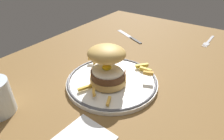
% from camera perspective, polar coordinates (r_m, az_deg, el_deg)
% --- Properties ---
extents(ground_plane, '(1.37, 0.91, 0.04)m').
position_cam_1_polar(ground_plane, '(0.55, 2.33, -7.93)').
color(ground_plane, brown).
extents(dinner_plate, '(0.26, 0.26, 0.02)m').
position_cam_1_polar(dinner_plate, '(0.56, 0.00, -3.27)').
color(dinner_plate, white).
rests_on(dinner_plate, ground_plane).
extents(burger, '(0.14, 0.14, 0.11)m').
position_cam_1_polar(burger, '(0.52, -1.30, 1.99)').
color(burger, tan).
rests_on(burger, dinner_plate).
extents(fries_pile, '(0.23, 0.22, 0.03)m').
position_cam_1_polar(fries_pile, '(0.58, 1.19, -0.01)').
color(fries_pile, gold).
rests_on(fries_pile, dinner_plate).
extents(fork, '(0.14, 0.02, 0.00)m').
position_cam_1_polar(fork, '(0.92, 26.78, 7.67)').
color(fork, silver).
rests_on(fork, ground_plane).
extents(knife, '(0.09, 0.17, 0.01)m').
position_cam_1_polar(knife, '(0.86, 5.64, 9.71)').
color(knife, black).
rests_on(knife, ground_plane).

